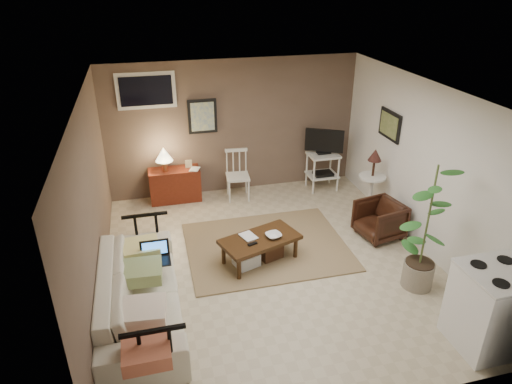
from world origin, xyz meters
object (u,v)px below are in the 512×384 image
object	(u,v)px
armchair	(380,218)
red_console	(174,182)
potted_plant	(427,224)
stove	(493,308)
coffee_table	(260,248)
spindle_chair	(238,177)
tv_stand	(323,158)
sofa	(139,285)
side_table	(373,175)

from	to	relation	value
armchair	red_console	bearing A→B (deg)	-135.68
potted_plant	stove	size ratio (longest dim) A/B	1.79
armchair	stove	xyz separation A→B (m)	(0.07, -2.33, 0.17)
coffee_table	red_console	bearing A→B (deg)	113.77
coffee_table	spindle_chair	xyz separation A→B (m)	(0.13, 2.05, 0.19)
coffee_table	red_console	distance (m)	2.44
tv_stand	spindle_chair	bearing A→B (deg)	179.45
red_console	armchair	bearing A→B (deg)	-34.49
sofa	side_table	xyz separation A→B (m)	(3.78, 1.65, 0.27)
coffee_table	stove	world-z (taller)	stove
red_console	spindle_chair	size ratio (longest dim) A/B	1.16
spindle_chair	stove	world-z (taller)	stove
armchair	potted_plant	bearing A→B (deg)	-15.75
spindle_chair	potted_plant	world-z (taller)	potted_plant
armchair	stove	bearing A→B (deg)	-9.58
side_table	stove	size ratio (longest dim) A/B	1.21
side_table	potted_plant	distance (m)	1.97
side_table	red_console	bearing A→B (deg)	156.99
side_table	coffee_table	bearing A→B (deg)	-157.17
stove	sofa	bearing A→B (deg)	159.46
coffee_table	stove	xyz separation A→B (m)	(2.02, -2.12, 0.25)
tv_stand	stove	xyz separation A→B (m)	(0.28, -4.16, -0.13)
armchair	stove	world-z (taller)	stove
sofa	stove	distance (m)	3.91
coffee_table	red_console	xyz separation A→B (m)	(-0.98, 2.23, 0.12)
potted_plant	stove	world-z (taller)	potted_plant
red_console	tv_stand	size ratio (longest dim) A/B	0.88
sofa	tv_stand	world-z (taller)	tv_stand
sofa	potted_plant	distance (m)	3.54
spindle_chair	armchair	size ratio (longest dim) A/B	1.40
tv_stand	potted_plant	size ratio (longest dim) A/B	0.67
coffee_table	armchair	size ratio (longest dim) A/B	1.91
sofa	red_console	distance (m)	3.05
sofa	stove	xyz separation A→B (m)	(3.66, -1.37, 0.03)
sofa	potted_plant	xyz separation A→B (m)	(3.50, -0.28, 0.48)
side_table	armchair	size ratio (longest dim) A/B	1.86
sofa	stove	size ratio (longest dim) A/B	2.38
potted_plant	stove	distance (m)	1.19
red_console	stove	xyz separation A→B (m)	(3.00, -4.35, 0.13)
stove	tv_stand	bearing A→B (deg)	93.83
sofa	spindle_chair	xyz separation A→B (m)	(1.77, 2.80, -0.04)
tv_stand	armchair	bearing A→B (deg)	-83.32
spindle_chair	armchair	bearing A→B (deg)	-45.23
spindle_chair	stove	xyz separation A→B (m)	(1.89, -4.17, 0.07)
coffee_table	sofa	size ratio (longest dim) A/B	0.52
potted_plant	side_table	bearing A→B (deg)	81.60
red_console	tv_stand	xyz separation A→B (m)	(2.72, -0.19, 0.26)
sofa	side_table	world-z (taller)	side_table
armchair	stove	size ratio (longest dim) A/B	0.65
coffee_table	side_table	distance (m)	2.38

